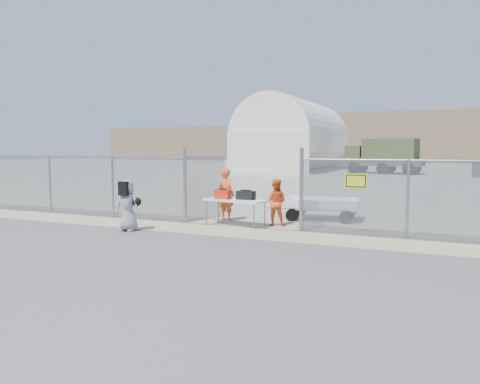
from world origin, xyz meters
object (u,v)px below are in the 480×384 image
at_px(folding_table, 235,213).
at_px(visitor, 128,205).
at_px(security_worker_left, 227,194).
at_px(utility_trailer, 322,208).
at_px(security_worker_right, 276,202).

bearing_deg(folding_table, visitor, -131.53).
distance_m(security_worker_left, visitor, 3.54).
height_order(visitor, utility_trailer, visitor).
bearing_deg(visitor, utility_trailer, 41.57).
bearing_deg(security_worker_left, utility_trailer, -134.15).
height_order(security_worker_right, utility_trailer, security_worker_right).
relative_size(security_worker_left, visitor, 1.16).
bearing_deg(utility_trailer, security_worker_left, -158.76).
distance_m(security_worker_left, security_worker_right, 1.91).
bearing_deg(utility_trailer, visitor, -142.56).
height_order(folding_table, utility_trailer, folding_table).
bearing_deg(folding_table, security_worker_left, 138.02).
xyz_separation_m(visitor, utility_trailer, (4.77, 4.56, -0.38)).
height_order(folding_table, visitor, visitor).
bearing_deg(security_worker_left, security_worker_right, -170.87).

